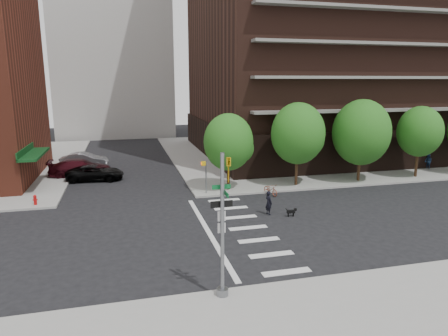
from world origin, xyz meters
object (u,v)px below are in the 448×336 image
Objects in this scene: fire_hydrant at (35,199)px; dog_walker at (269,203)px; traffic_signal at (223,237)px; scooter at (271,189)px; parked_car_maroon at (81,168)px; parked_car_silver at (84,160)px; pedestrian_far at (428,161)px; parked_car_black at (95,173)px.

dog_walker is (15.61, -5.70, 0.27)m from fire_hydrant.
fire_hydrant is 16.62m from dog_walker.
fire_hydrant is at bearing 123.26° from traffic_signal.
traffic_signal is at bearing -132.83° from scooter.
parked_car_silver is at bearing 0.62° from parked_car_maroon.
pedestrian_far reaches higher than fire_hydrant.
parked_car_silver is 3.13× the size of pedestrian_far.
parked_car_black is 16.07m from scooter.
parked_car_maroon is 34.21m from pedestrian_far.
pedestrian_far is (32.30, -3.87, 0.21)m from parked_car_black.
dog_walker is (11.90, -12.77, 0.12)m from parked_car_black.
traffic_signal is at bearing -158.33° from parked_car_black.
traffic_signal is 1.05× the size of parked_car_maroon.
traffic_signal is 29.54m from parked_car_silver.
dog_walker is 1.07× the size of pedestrian_far.
fire_hydrant is at bearing 158.18° from parked_car_black.
scooter is 4.78m from dog_walker.
scooter is 19.12m from pedestrian_far.
parked_car_maroon is at bearing -102.73° from pedestrian_far.
parked_car_maroon is at bearing 107.66° from traffic_signal.
pedestrian_far is (33.71, -5.80, 0.08)m from parked_car_maroon.
traffic_signal is at bearing -57.53° from pedestrian_far.
parked_car_black is 32.53m from pedestrian_far.
traffic_signal is at bearing -161.72° from parked_car_maroon.
fire_hydrant is 0.13× the size of parked_car_maroon.
parked_car_black is at bearing -99.81° from pedestrian_far.
parked_car_silver is 2.78× the size of scooter.
dog_walker is at bearing -20.07° from fire_hydrant.
parked_car_black reaches higher than scooter.
parked_car_black is 17.46m from dog_walker.
fire_hydrant is 17.48m from scooter.
dog_walker is at bearing -139.24° from parked_car_silver.
dog_walker reaches higher than fire_hydrant.
traffic_signal is 3.67× the size of dog_walker.
traffic_signal is 18.42m from fire_hydrant.
traffic_signal is at bearing -159.25° from parked_car_silver.
scooter is 1.05× the size of dog_walker.
parked_car_maroon is 3.33× the size of scooter.
traffic_signal is 25.56m from parked_car_maroon.
parked_car_maroon reaches higher than dog_walker.
parked_car_black reaches higher than fire_hydrant.
parked_car_black is at bearing -143.05° from parked_car_maroon.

